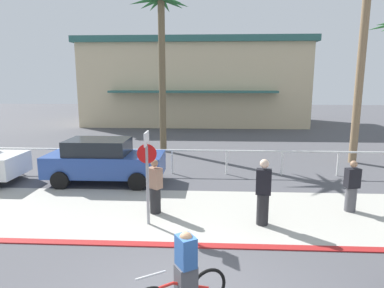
{
  "coord_description": "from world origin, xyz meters",
  "views": [
    {
      "loc": [
        0.4,
        -5.2,
        3.88
      ],
      "look_at": [
        -0.18,
        6.0,
        1.75
      ],
      "focal_mm": 31.48,
      "sensor_mm": 36.0,
      "label": 1
    }
  ],
  "objects_px": {
    "palm_tree_1": "(365,12)",
    "pedestrian_0": "(263,195)",
    "cyclist_red_0": "(183,276)",
    "stop_sign_bike_lane": "(147,165)",
    "pedestrian_2": "(352,189)",
    "palm_tree_0": "(161,34)",
    "pedestrian_1": "(155,189)",
    "car_blue_1": "(104,160)"
  },
  "relations": [
    {
      "from": "palm_tree_1",
      "to": "pedestrian_0",
      "type": "distance_m",
      "value": 10.93
    },
    {
      "from": "palm_tree_1",
      "to": "pedestrian_0",
      "type": "relative_size",
      "value": 5.0
    },
    {
      "from": "cyclist_red_0",
      "to": "pedestrian_0",
      "type": "relative_size",
      "value": 0.86
    },
    {
      "from": "stop_sign_bike_lane",
      "to": "pedestrian_2",
      "type": "bearing_deg",
      "value": 11.79
    },
    {
      "from": "stop_sign_bike_lane",
      "to": "cyclist_red_0",
      "type": "xyz_separation_m",
      "value": [
        1.23,
        -3.53,
        -0.98
      ]
    },
    {
      "from": "palm_tree_0",
      "to": "pedestrian_1",
      "type": "bearing_deg",
      "value": -83.65
    },
    {
      "from": "pedestrian_0",
      "to": "pedestrian_1",
      "type": "distance_m",
      "value": 3.1
    },
    {
      "from": "stop_sign_bike_lane",
      "to": "pedestrian_1",
      "type": "relative_size",
      "value": 1.57
    },
    {
      "from": "palm_tree_1",
      "to": "cyclist_red_0",
      "type": "xyz_separation_m",
      "value": [
        -7.26,
        -11.05,
        -6.15
      ]
    },
    {
      "from": "car_blue_1",
      "to": "cyclist_red_0",
      "type": "bearing_deg",
      "value": -63.63
    },
    {
      "from": "pedestrian_0",
      "to": "pedestrian_1",
      "type": "xyz_separation_m",
      "value": [
        -3.03,
        0.66,
        -0.11
      ]
    },
    {
      "from": "stop_sign_bike_lane",
      "to": "pedestrian_1",
      "type": "height_order",
      "value": "stop_sign_bike_lane"
    },
    {
      "from": "car_blue_1",
      "to": "pedestrian_1",
      "type": "distance_m",
      "value": 3.83
    },
    {
      "from": "pedestrian_1",
      "to": "palm_tree_0",
      "type": "bearing_deg",
      "value": 96.35
    },
    {
      "from": "car_blue_1",
      "to": "pedestrian_1",
      "type": "height_order",
      "value": "car_blue_1"
    },
    {
      "from": "palm_tree_1",
      "to": "palm_tree_0",
      "type": "bearing_deg",
      "value": 167.14
    },
    {
      "from": "palm_tree_1",
      "to": "cyclist_red_0",
      "type": "height_order",
      "value": "palm_tree_1"
    },
    {
      "from": "car_blue_1",
      "to": "cyclist_red_0",
      "type": "height_order",
      "value": "car_blue_1"
    },
    {
      "from": "car_blue_1",
      "to": "pedestrian_2",
      "type": "distance_m",
      "value": 8.63
    },
    {
      "from": "palm_tree_0",
      "to": "cyclist_red_0",
      "type": "xyz_separation_m",
      "value": [
        2.15,
        -13.19,
        -5.58
      ]
    },
    {
      "from": "pedestrian_1",
      "to": "palm_tree_1",
      "type": "bearing_deg",
      "value": 38.63
    },
    {
      "from": "pedestrian_1",
      "to": "pedestrian_2",
      "type": "height_order",
      "value": "pedestrian_1"
    },
    {
      "from": "pedestrian_0",
      "to": "pedestrian_1",
      "type": "bearing_deg",
      "value": 167.73
    },
    {
      "from": "palm_tree_0",
      "to": "car_blue_1",
      "type": "height_order",
      "value": "palm_tree_0"
    },
    {
      "from": "palm_tree_0",
      "to": "car_blue_1",
      "type": "bearing_deg",
      "value": -103.79
    },
    {
      "from": "stop_sign_bike_lane",
      "to": "pedestrian_1",
      "type": "xyz_separation_m",
      "value": [
        0.07,
        0.79,
        -0.93
      ]
    },
    {
      "from": "car_blue_1",
      "to": "pedestrian_0",
      "type": "relative_size",
      "value": 2.39
    },
    {
      "from": "pedestrian_2",
      "to": "stop_sign_bike_lane",
      "type": "bearing_deg",
      "value": -168.21
    },
    {
      "from": "palm_tree_1",
      "to": "pedestrian_2",
      "type": "bearing_deg",
      "value": -112.53
    },
    {
      "from": "cyclist_red_0",
      "to": "pedestrian_1",
      "type": "xyz_separation_m",
      "value": [
        -1.16,
        4.32,
        0.06
      ]
    },
    {
      "from": "palm_tree_0",
      "to": "stop_sign_bike_lane",
      "type": "bearing_deg",
      "value": -84.55
    },
    {
      "from": "cyclist_red_0",
      "to": "stop_sign_bike_lane",
      "type": "bearing_deg",
      "value": 109.22
    },
    {
      "from": "palm_tree_1",
      "to": "pedestrian_2",
      "type": "distance_m",
      "value": 9.17
    },
    {
      "from": "stop_sign_bike_lane",
      "to": "cyclist_red_0",
      "type": "bearing_deg",
      "value": -70.78
    },
    {
      "from": "palm_tree_0",
      "to": "pedestrian_0",
      "type": "distance_m",
      "value": 11.68
    },
    {
      "from": "palm_tree_0",
      "to": "cyclist_red_0",
      "type": "bearing_deg",
      "value": -80.74
    },
    {
      "from": "stop_sign_bike_lane",
      "to": "palm_tree_0",
      "type": "bearing_deg",
      "value": 95.45
    },
    {
      "from": "cyclist_red_0",
      "to": "palm_tree_1",
      "type": "bearing_deg",
      "value": 56.7
    },
    {
      "from": "palm_tree_0",
      "to": "cyclist_red_0",
      "type": "distance_m",
      "value": 14.49
    },
    {
      "from": "stop_sign_bike_lane",
      "to": "palm_tree_0",
      "type": "height_order",
      "value": "palm_tree_0"
    },
    {
      "from": "cyclist_red_0",
      "to": "pedestrian_2",
      "type": "height_order",
      "value": "pedestrian_2"
    },
    {
      "from": "palm_tree_0",
      "to": "palm_tree_1",
      "type": "bearing_deg",
      "value": -12.86
    }
  ]
}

